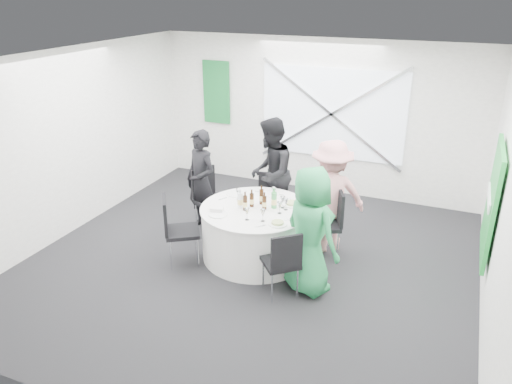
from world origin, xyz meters
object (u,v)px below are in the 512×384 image
at_px(chair_front_left, 175,226).
at_px(person_woman_green, 310,231).
at_px(chair_back_left, 208,194).
at_px(person_man_back, 270,173).
at_px(chair_front_right, 283,260).
at_px(person_man_back_left, 201,181).
at_px(chair_back_right, 330,218).
at_px(chair_back, 269,196).
at_px(clear_water_bottle, 240,200).
at_px(person_woman_pink, 331,196).
at_px(banquet_table, 256,232).
at_px(green_water_bottle, 274,200).

bearing_deg(chair_front_left, person_woman_green, -120.44).
bearing_deg(person_woman_green, chair_front_left, 31.91).
relative_size(chair_back_left, person_man_back, 0.56).
bearing_deg(chair_front_right, person_man_back_left, -76.02).
relative_size(chair_back_left, chair_back_right, 0.97).
relative_size(person_man_back, person_woman_green, 1.06).
height_order(chair_back, clear_water_bottle, clear_water_bottle).
distance_m(chair_front_right, clear_water_bottle, 1.22).
xyz_separation_m(person_woman_pink, person_woman_green, (0.06, -1.16, 0.00)).
relative_size(chair_back, person_woman_green, 0.52).
xyz_separation_m(banquet_table, person_woman_green, (0.94, -0.52, 0.45)).
bearing_deg(green_water_bottle, clear_water_bottle, -157.62).
xyz_separation_m(chair_back_right, person_man_back_left, (-2.08, 0.05, 0.21)).
relative_size(chair_back, chair_back_left, 0.89).
bearing_deg(banquet_table, chair_front_right, -49.17).
bearing_deg(chair_back_right, green_water_bottle, -90.07).
height_order(banquet_table, clear_water_bottle, clear_water_bottle).
height_order(chair_front_left, green_water_bottle, green_water_bottle).
xyz_separation_m(chair_back_right, person_man_back, (-1.15, 0.61, 0.29)).
height_order(chair_back_left, chair_front_left, chair_front_left).
bearing_deg(chair_back, chair_front_left, -125.82).
distance_m(banquet_table, person_man_back, 1.17).
relative_size(person_man_back_left, person_man_back, 0.92).
xyz_separation_m(chair_front_right, person_woman_pink, (0.18, 1.46, 0.29)).
distance_m(person_woman_pink, clear_water_bottle, 1.31).
height_order(person_man_back, person_woman_pink, person_man_back).
relative_size(banquet_table, person_man_back, 0.88).
relative_size(chair_front_right, person_man_back, 0.52).
height_order(chair_back_left, person_man_back, person_man_back).
bearing_deg(person_man_back, person_woman_green, 25.68).
bearing_deg(person_woman_pink, person_woman_green, 56.68).
bearing_deg(chair_front_left, person_man_back_left, -23.65).
bearing_deg(chair_back_left, person_man_back_left, 169.09).
bearing_deg(person_man_back, chair_front_left, -34.65).
bearing_deg(chair_back, green_water_bottle, -75.71).
bearing_deg(chair_front_left, person_woman_pink, -88.78).
bearing_deg(banquet_table, chair_back_left, 152.21).
relative_size(chair_front_right, person_man_back_left, 0.56).
xyz_separation_m(person_man_back, person_woman_green, (1.14, -1.55, -0.05)).
distance_m(banquet_table, chair_front_left, 1.14).
distance_m(chair_back_right, clear_water_bottle, 1.29).
bearing_deg(chair_front_right, banquet_table, -90.00).
relative_size(person_man_back_left, person_woman_green, 0.97).
xyz_separation_m(chair_back_right, person_woman_green, (-0.01, -0.94, 0.24)).
relative_size(banquet_table, chair_front_right, 1.70).
bearing_deg(clear_water_bottle, person_man_back_left, 149.11).
bearing_deg(clear_water_bottle, chair_back, 89.61).
height_order(person_woman_pink, clear_water_bottle, person_woman_pink).
bearing_deg(chair_back_left, person_woman_green, -90.43).
height_order(banquet_table, chair_front_left, chair_front_left).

